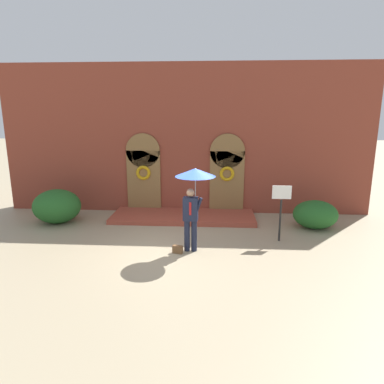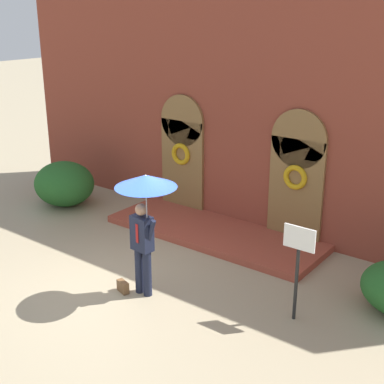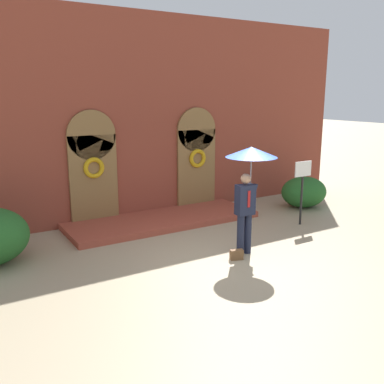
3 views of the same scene
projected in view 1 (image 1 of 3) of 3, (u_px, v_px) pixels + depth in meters
ground_plane at (174, 251)px, 9.63m from camera, size 80.00×80.00×0.00m
building_facade at (185, 143)px, 13.05m from camera, size 14.00×2.30×5.60m
person_with_umbrella at (194, 185)px, 9.25m from camera, size 1.10×1.10×2.36m
handbag at (178, 249)px, 9.49m from camera, size 0.30×0.20×0.22m
sign_post at (281, 204)px, 10.16m from camera, size 0.56×0.06×1.72m
shrub_left at (57, 206)px, 12.04m from camera, size 1.65×1.53×1.19m
shrub_right at (315, 214)px, 11.48m from camera, size 1.48×1.24×0.95m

